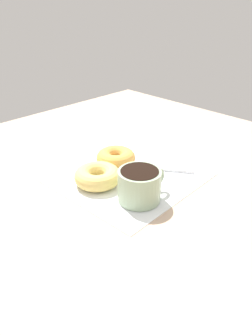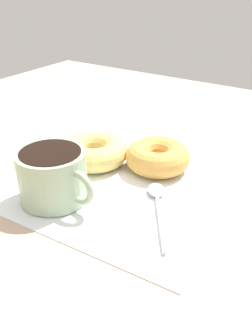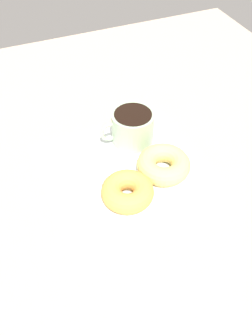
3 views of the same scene
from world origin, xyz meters
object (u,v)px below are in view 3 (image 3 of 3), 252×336
(donut_far, at_px, (127,191))
(spoon, at_px, (90,174))
(donut_near_cup, at_px, (164,164))
(coffee_cup, at_px, (132,127))

(donut_far, relative_size, spoon, 0.77)
(donut_near_cup, height_order, spoon, donut_near_cup)
(donut_near_cup, bearing_deg, spoon, -107.68)
(coffee_cup, bearing_deg, donut_near_cup, 10.18)
(donut_near_cup, height_order, donut_far, same)
(donut_near_cup, xyz_separation_m, donut_far, (0.04, -0.10, 0.00))
(coffee_cup, xyz_separation_m, donut_far, (0.15, -0.08, -0.02))
(donut_far, bearing_deg, donut_near_cup, 111.85)
(coffee_cup, relative_size, donut_near_cup, 1.11)
(coffee_cup, xyz_separation_m, donut_near_cup, (0.12, 0.02, -0.02))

